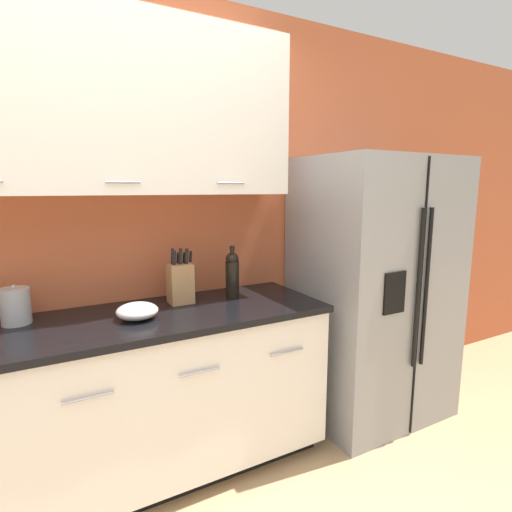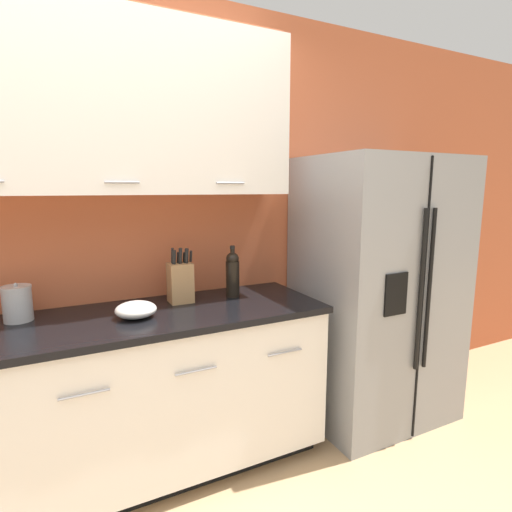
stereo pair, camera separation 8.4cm
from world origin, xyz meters
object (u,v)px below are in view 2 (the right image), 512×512
(wine_bottle, at_px, (233,273))
(steel_canister, at_px, (17,303))
(refrigerator, at_px, (377,290))
(knife_block, at_px, (180,281))
(mixing_bowl, at_px, (136,310))

(wine_bottle, xyz_separation_m, steel_canister, (-1.10, 0.06, -0.05))
(refrigerator, height_order, steel_canister, refrigerator)
(knife_block, height_order, mixing_bowl, knife_block)
(steel_canister, xyz_separation_m, mixing_bowl, (0.52, -0.20, -0.05))
(wine_bottle, distance_m, mixing_bowl, 0.61)
(wine_bottle, xyz_separation_m, mixing_bowl, (-0.58, -0.14, -0.10))
(steel_canister, bearing_deg, wine_bottle, -2.89)
(refrigerator, height_order, mixing_bowl, refrigerator)
(knife_block, relative_size, mixing_bowl, 1.55)
(wine_bottle, bearing_deg, steel_canister, 177.11)
(knife_block, bearing_deg, mixing_bowl, -148.65)
(steel_canister, relative_size, mixing_bowl, 0.94)
(refrigerator, relative_size, wine_bottle, 5.69)
(refrigerator, relative_size, steel_canister, 9.18)
(knife_block, xyz_separation_m, steel_canister, (-0.79, 0.03, -0.03))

